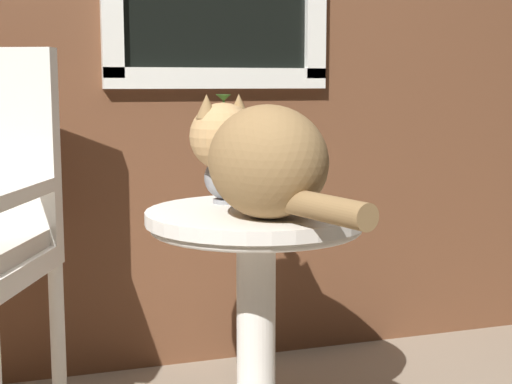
% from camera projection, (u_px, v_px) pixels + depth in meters
% --- Properties ---
extents(wicker_side_table, '(0.60, 0.60, 0.64)m').
position_uv_depth(wicker_side_table, '(256.00, 287.00, 2.10)').
color(wicker_side_table, silver).
rests_on(wicker_side_table, ground_plane).
extents(cat, '(0.37, 0.69, 0.31)m').
position_uv_depth(cat, '(260.00, 158.00, 1.96)').
color(cat, olive).
rests_on(cat, wicker_side_table).
extents(pewter_vase_with_ivy, '(0.12, 0.12, 0.31)m').
position_uv_depth(pewter_vase_with_ivy, '(226.00, 171.00, 2.18)').
color(pewter_vase_with_ivy, gray).
rests_on(pewter_vase_with_ivy, wicker_side_table).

